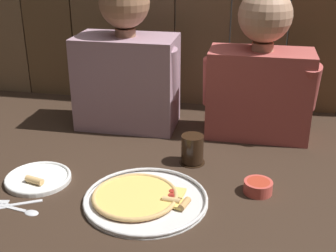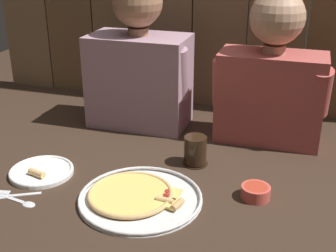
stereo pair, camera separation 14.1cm
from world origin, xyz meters
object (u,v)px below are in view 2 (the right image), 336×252
(pizza_tray, at_px, (137,196))
(dipping_bowl, at_px, (256,191))
(dinner_plate, at_px, (41,171))
(diner_left, at_px, (139,60))
(drinking_glass, at_px, (195,151))
(diner_right, at_px, (272,71))

(pizza_tray, distance_m, dipping_bowl, 0.36)
(dinner_plate, bearing_deg, diner_left, 72.68)
(drinking_glass, relative_size, dipping_bowl, 1.16)
(diner_left, bearing_deg, diner_right, 0.03)
(dinner_plate, distance_m, diner_left, 0.60)
(diner_right, bearing_deg, pizza_tray, -120.03)
(diner_right, bearing_deg, dinner_plate, -143.22)
(dinner_plate, height_order, dipping_bowl, dipping_bowl)
(pizza_tray, relative_size, dipping_bowl, 4.20)
(dipping_bowl, bearing_deg, dinner_plate, -174.53)
(pizza_tray, distance_m, diner_right, 0.70)
(dipping_bowl, bearing_deg, pizza_tray, -161.25)
(dipping_bowl, bearing_deg, diner_right, 92.00)
(dinner_plate, xyz_separation_m, diner_right, (0.68, 0.51, 0.26))
(dipping_bowl, height_order, diner_left, diner_left)
(dipping_bowl, bearing_deg, drinking_glass, 145.60)
(diner_left, relative_size, diner_right, 1.05)
(pizza_tray, height_order, drinking_glass, drinking_glass)
(drinking_glass, xyz_separation_m, diner_left, (-0.31, 0.29, 0.22))
(diner_right, bearing_deg, diner_left, -179.97)
(pizza_tray, distance_m, dinner_plate, 0.36)
(dinner_plate, relative_size, drinking_glass, 2.06)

